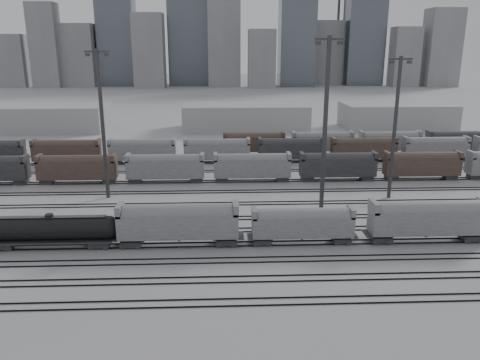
{
  "coord_description": "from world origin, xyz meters",
  "views": [
    {
      "loc": [
        1.85,
        -57.04,
        25.28
      ],
      "look_at": [
        5.04,
        18.75,
        4.0
      ],
      "focal_mm": 35.0,
      "sensor_mm": 36.0,
      "label": 1
    }
  ],
  "objects_px": {
    "hopper_car_b": "(303,222)",
    "light_mast_c": "(325,123)",
    "tank_car_b": "(51,229)",
    "hopper_car_c": "(428,217)",
    "hopper_car_a": "(178,221)"
  },
  "relations": [
    {
      "from": "hopper_car_b",
      "to": "hopper_car_c",
      "type": "height_order",
      "value": "hopper_car_c"
    },
    {
      "from": "tank_car_b",
      "to": "hopper_car_b",
      "type": "relative_size",
      "value": 1.33
    },
    {
      "from": "hopper_car_b",
      "to": "hopper_car_c",
      "type": "distance_m",
      "value": 17.0
    },
    {
      "from": "hopper_car_a",
      "to": "hopper_car_b",
      "type": "bearing_deg",
      "value": 0.0
    },
    {
      "from": "hopper_car_c",
      "to": "light_mast_c",
      "type": "bearing_deg",
      "value": 133.66
    },
    {
      "from": "hopper_car_a",
      "to": "hopper_car_c",
      "type": "bearing_deg",
      "value": 0.0
    },
    {
      "from": "tank_car_b",
      "to": "light_mast_c",
      "type": "height_order",
      "value": "light_mast_c"
    },
    {
      "from": "hopper_car_a",
      "to": "light_mast_c",
      "type": "relative_size",
      "value": 0.58
    },
    {
      "from": "tank_car_b",
      "to": "hopper_car_b",
      "type": "height_order",
      "value": "hopper_car_b"
    },
    {
      "from": "hopper_car_b",
      "to": "hopper_car_a",
      "type": "bearing_deg",
      "value": 180.0
    },
    {
      "from": "tank_car_b",
      "to": "hopper_car_b",
      "type": "distance_m",
      "value": 33.14
    },
    {
      "from": "hopper_car_b",
      "to": "light_mast_c",
      "type": "relative_size",
      "value": 0.5
    },
    {
      "from": "tank_car_b",
      "to": "hopper_car_a",
      "type": "height_order",
      "value": "hopper_car_a"
    },
    {
      "from": "hopper_car_b",
      "to": "tank_car_b",
      "type": "bearing_deg",
      "value": 180.0
    },
    {
      "from": "hopper_car_b",
      "to": "hopper_car_c",
      "type": "xyz_separation_m",
      "value": [
        16.99,
        0.0,
        0.48
      ]
    }
  ]
}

